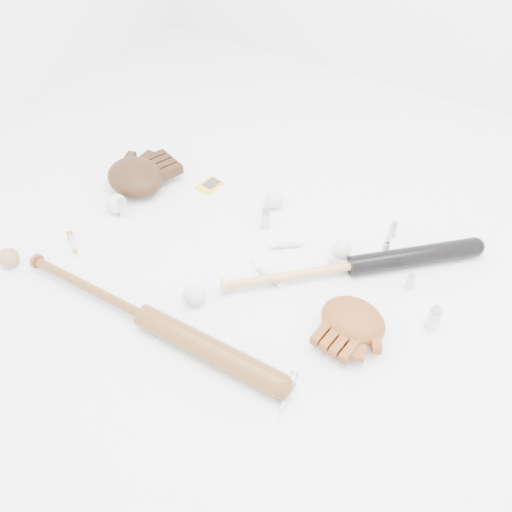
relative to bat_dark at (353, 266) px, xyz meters
The scene contains 22 objects.
bat_dark is the anchor object (origin of this frame).
bat_wood 0.68m from the bat_dark, 130.27° to the right, with size 0.97×0.07×0.07m, color brown, non-canonical shape.
glove_dark 0.91m from the bat_dark, behind, with size 0.29×0.29×0.11m, color #341E0E, non-canonical shape.
glove_tan 0.23m from the bat_dark, 65.91° to the right, with size 0.23×0.23×0.08m, color brown, non-canonical shape.
trading_card 0.68m from the bat_dark, 168.87° to the left, with size 0.07×0.10×0.01m, color gold.
pedestal 0.06m from the bat_dark, 158.32° to the left, with size 0.06×0.06×0.03m, color white.
baseball_on_pedestal 0.07m from the bat_dark, 158.32° to the left, with size 0.06×0.06×0.06m, color silver.
baseball_left 0.88m from the bat_dark, 168.63° to the right, with size 0.07×0.07×0.07m, color silver.
baseball_upper 0.42m from the bat_dark, 158.09° to the left, with size 0.07×0.07×0.07m, color silver.
baseball_mid 0.52m from the bat_dark, 134.38° to the right, with size 0.07×0.07×0.07m, color silver.
baseball_aged 1.13m from the bat_dark, 149.98° to the right, with size 0.07×0.07×0.07m, color #987B49.
syringe_0 0.96m from the bat_dark, 155.69° to the right, with size 0.15×0.03×0.02m, color #ADBCC6, non-canonical shape.
syringe_1 0.28m from the bat_dark, 144.75° to the right, with size 0.17×0.03×0.02m, color #ADBCC6, non-canonical shape.
syringe_2 0.24m from the bat_dark, behind, with size 0.16×0.03×0.02m, color #ADBCC6, non-canonical shape.
syringe_3 0.50m from the bat_dark, 85.50° to the right, with size 0.16×0.03×0.02m, color #ADBCC6, non-canonical shape.
syringe_4 0.19m from the bat_dark, 58.47° to the left, with size 0.16×0.03×0.02m, color #ADBCC6, non-canonical shape.
vial_0 0.16m from the bat_dark, 68.35° to the left, with size 0.02×0.02×0.06m, color silver.
vial_1 0.24m from the bat_dark, 78.48° to the left, with size 0.03×0.03×0.07m, color silver.
vial_2 0.36m from the bat_dark, behind, with size 0.03×0.03×0.08m, color silver.
vial_3 0.30m from the bat_dark, 14.75° to the right, with size 0.04×0.04×0.09m, color silver.
vial_4 0.85m from the bat_dark, 167.64° to the right, with size 0.03×0.03×0.08m, color silver.
vial_5 0.19m from the bat_dark, 11.22° to the left, with size 0.02×0.02×0.07m, color silver.
Camera 1 is at (0.60, -0.92, 1.21)m, focal length 35.00 mm.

